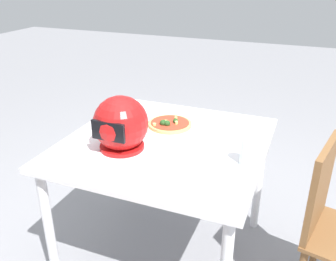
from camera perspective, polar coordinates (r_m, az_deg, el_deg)
The scene contains 7 objects.
ground_plane at distance 2.38m, azimuth -0.29°, elevation -18.61°, with size 14.00×14.00×0.00m, color gray.
dining_table at distance 1.97m, azimuth -0.33°, elevation -3.86°, with size 1.04×1.05×0.78m.
pizza_plate at distance 2.09m, azimuth 0.31°, elevation 0.61°, with size 0.29×0.29×0.01m, color white.
pizza at distance 2.08m, azimuth 0.27°, elevation 1.05°, with size 0.25×0.25×0.05m.
motorcycle_helmet at distance 1.81m, azimuth -7.44°, elevation 0.96°, with size 0.28×0.28×0.28m.
drinking_glass at distance 1.72m, azimuth 12.38°, elevation -3.28°, with size 0.07×0.07×0.13m, color silver.
chair_side at distance 1.96m, azimuth 24.74°, elevation -13.03°, with size 0.47×0.47×0.90m.
Camera 1 is at (-0.66, 1.61, 1.63)m, focal length 38.84 mm.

